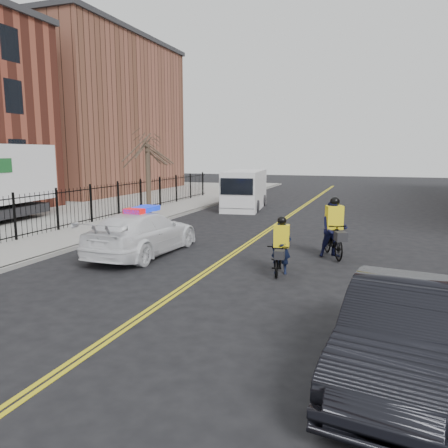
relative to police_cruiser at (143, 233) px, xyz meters
name	(u,v)px	position (x,y,z in m)	size (l,w,h in m)	color
ground	(206,273)	(3.09, -1.55, -0.80)	(120.00, 120.00, 0.00)	black
center_line_left	(267,230)	(3.01, 6.45, -0.79)	(0.10, 60.00, 0.01)	gold
center_line_right	(270,230)	(3.17, 6.45, -0.79)	(0.10, 60.00, 0.01)	gold
sidewalk	(132,221)	(-4.41, 6.45, -0.72)	(3.00, 60.00, 0.15)	gray
curb	(157,222)	(-2.91, 6.45, -0.72)	(0.20, 60.00, 0.15)	gray
iron_fence	(108,202)	(-5.91, 6.45, 0.20)	(0.12, 28.00, 2.00)	black
warehouse_far	(79,118)	(-19.91, 22.45, 6.20)	(14.00, 18.00, 14.00)	brown
street_tree	(148,155)	(-4.51, 8.45, 2.74)	(3.20, 3.20, 4.80)	#352A1F
police_cruiser	(143,233)	(0.00, 0.00, 0.00)	(2.32, 5.48, 1.74)	white
dark_sedan	(402,332)	(8.53, -6.44, 0.01)	(1.71, 4.91, 1.62)	black
cargo_van	(244,190)	(-0.38, 13.81, 0.43)	(2.96, 6.23, 2.51)	silver
cyclist_near	(281,254)	(5.31, -0.84, -0.18)	(0.87, 1.89, 1.79)	black
cyclist_far	(334,234)	(6.60, 1.86, 0.06)	(1.40, 2.21, 2.17)	black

